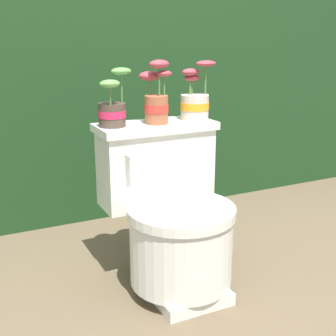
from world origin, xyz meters
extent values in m
plane|color=brown|center=(0.00, 0.00, 0.00)|extent=(12.00, 12.00, 0.00)
cube|color=#193819|center=(0.00, 1.32, 0.69)|extent=(4.01, 1.05, 1.38)
cube|color=silver|center=(0.05, -0.04, 0.02)|extent=(0.27, 0.36, 0.05)
cylinder|color=silver|center=(0.05, -0.04, 0.18)|extent=(0.39, 0.39, 0.27)
cylinder|color=silver|center=(0.05, -0.04, 0.33)|extent=(0.40, 0.40, 0.04)
cube|color=silver|center=(0.05, 0.19, 0.44)|extent=(0.45, 0.18, 0.30)
cube|color=silver|center=(0.05, 0.19, 0.61)|extent=(0.47, 0.20, 0.03)
cylinder|color=silver|center=(-0.11, 0.07, 0.53)|extent=(0.02, 0.05, 0.02)
cylinder|color=#47382D|center=(-0.13, 0.19, 0.67)|extent=(0.10, 0.10, 0.09)
cylinder|color=#D1234C|center=(-0.13, 0.19, 0.67)|extent=(0.11, 0.11, 0.03)
cylinder|color=#332319|center=(-0.13, 0.19, 0.71)|extent=(0.09, 0.09, 0.01)
cylinder|color=#4C753D|center=(-0.15, 0.15, 0.75)|extent=(0.01, 0.01, 0.07)
ellipsoid|color=#569342|center=(-0.15, 0.15, 0.79)|extent=(0.08, 0.05, 0.03)
cylinder|color=#4C753D|center=(-0.09, 0.19, 0.77)|extent=(0.01, 0.01, 0.11)
ellipsoid|color=#569342|center=(-0.09, 0.19, 0.83)|extent=(0.08, 0.05, 0.03)
cylinder|color=#4C753D|center=(-0.14, 0.18, 0.75)|extent=(0.01, 0.01, 0.07)
ellipsoid|color=#569342|center=(-0.14, 0.18, 0.79)|extent=(0.06, 0.04, 0.02)
cylinder|color=#9E5638|center=(0.04, 0.17, 0.68)|extent=(0.09, 0.09, 0.11)
cylinder|color=red|center=(0.04, 0.17, 0.69)|extent=(0.09, 0.09, 0.03)
cylinder|color=#332319|center=(0.04, 0.17, 0.73)|extent=(0.08, 0.08, 0.01)
cylinder|color=#4C753D|center=(0.05, 0.16, 0.79)|extent=(0.01, 0.01, 0.11)
ellipsoid|color=#93333D|center=(0.05, 0.16, 0.85)|extent=(0.08, 0.06, 0.03)
cylinder|color=#4C753D|center=(0.08, 0.17, 0.77)|extent=(0.01, 0.01, 0.08)
ellipsoid|color=#93333D|center=(0.08, 0.17, 0.82)|extent=(0.06, 0.04, 0.02)
cylinder|color=#4C753D|center=(0.03, 0.21, 0.76)|extent=(0.01, 0.01, 0.06)
ellipsoid|color=#93333D|center=(0.03, 0.21, 0.81)|extent=(0.09, 0.06, 0.04)
cylinder|color=beige|center=(0.22, 0.19, 0.68)|extent=(0.11, 0.11, 0.10)
cylinder|color=orange|center=(0.22, 0.19, 0.68)|extent=(0.12, 0.12, 0.03)
cylinder|color=#332319|center=(0.22, 0.19, 0.72)|extent=(0.10, 0.10, 0.01)
cylinder|color=#4C753D|center=(0.21, 0.20, 0.77)|extent=(0.01, 0.01, 0.08)
ellipsoid|color=#93333D|center=(0.21, 0.20, 0.82)|extent=(0.07, 0.05, 0.03)
cylinder|color=#4C753D|center=(0.26, 0.17, 0.78)|extent=(0.01, 0.01, 0.12)
ellipsoid|color=#93333D|center=(0.26, 0.17, 0.85)|extent=(0.09, 0.06, 0.02)
cylinder|color=#4C753D|center=(0.22, 0.21, 0.75)|extent=(0.01, 0.01, 0.06)
ellipsoid|color=#93333D|center=(0.22, 0.21, 0.79)|extent=(0.07, 0.05, 0.03)
camera|label=1|loc=(-0.70, -1.47, 0.98)|focal=50.00mm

